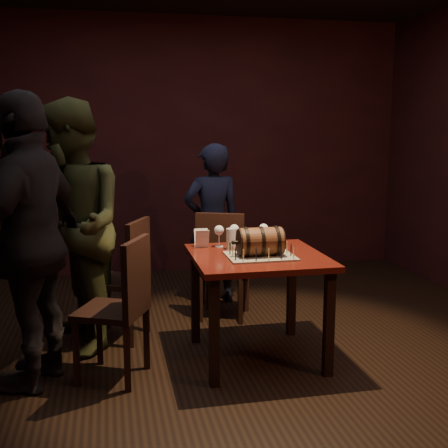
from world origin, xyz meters
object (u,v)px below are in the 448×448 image
object	(u,v)px
person_back	(212,224)
chair_back	(222,260)
pub_table	(258,270)
wine_glass_left	(219,231)
barrel_cake	(260,241)
person_left_rear	(72,227)
wine_glass_right	(264,230)
chair_left_rear	(127,273)
pint_of_ale	(231,239)
chair_left_front	(123,301)
wine_glass_mid	(234,230)
person_left_front	(32,242)

from	to	relation	value
person_back	chair_back	bearing A→B (deg)	82.17
pub_table	wine_glass_left	bearing A→B (deg)	125.65
barrel_cake	person_left_rear	xyz separation A→B (m)	(-1.26, 0.50, 0.06)
wine_glass_right	chair_left_rear	size ratio (longest dim) A/B	0.17
wine_glass_right	chair_back	world-z (taller)	chair_back
wine_glass_left	pint_of_ale	bearing A→B (deg)	-51.01
barrel_cake	wine_glass_right	size ratio (longest dim) A/B	2.19
wine_glass_right	chair_left_front	distance (m)	1.19
wine_glass_right	chair_left_front	bearing A→B (deg)	-157.15
wine_glass_mid	person_left_front	bearing A→B (deg)	-163.78
chair_left_front	pub_table	bearing A→B (deg)	9.10
chair_left_rear	wine_glass_right	bearing A→B (deg)	-14.82
person_back	person_left_rear	world-z (taller)	person_left_rear
barrel_cake	wine_glass_left	bearing A→B (deg)	119.64
chair_left_front	wine_glass_right	bearing A→B (deg)	22.85
barrel_cake	chair_left_front	bearing A→B (deg)	-175.28
chair_left_rear	person_back	world-z (taller)	person_back
wine_glass_mid	pint_of_ale	distance (m)	0.12
pint_of_ale	person_left_front	bearing A→B (deg)	-167.40
wine_glass_mid	chair_back	bearing A→B (deg)	88.38
pint_of_ale	person_back	world-z (taller)	person_back
pub_table	pint_of_ale	xyz separation A→B (m)	(-0.14, 0.21, 0.18)
barrel_cake	chair_back	size ratio (longest dim) A/B	0.38
barrel_cake	person_left_front	xyz separation A→B (m)	(-1.47, -0.02, 0.06)
pint_of_ale	person_left_rear	xyz separation A→B (m)	(-1.12, 0.22, 0.09)
chair_back	chair_left_front	distance (m)	1.30
pint_of_ale	chair_left_front	distance (m)	0.92
wine_glass_left	person_left_rear	distance (m)	1.06
person_left_front	chair_left_rear	bearing A→B (deg)	160.98
chair_left_rear	person_left_front	size ratio (longest dim) A/B	0.51
chair_back	person_left_front	world-z (taller)	person_left_front
person_left_rear	person_back	bearing A→B (deg)	107.54
pub_table	person_left_front	distance (m)	1.50
wine_glass_left	wine_glass_mid	xyz separation A→B (m)	(0.12, 0.02, -0.00)
wine_glass_left	person_back	size ratio (longest dim) A/B	0.11
barrel_cake	person_back	size ratio (longest dim) A/B	0.24
pub_table	chair_left_front	world-z (taller)	chair_left_front
wine_glass_right	chair_left_front	world-z (taller)	chair_left_front
chair_left_front	person_left_rear	world-z (taller)	person_left_rear
chair_left_front	person_left_rear	bearing A→B (deg)	119.72
pint_of_ale	chair_left_rear	xyz separation A→B (m)	(-0.74, 0.35, -0.30)
wine_glass_mid	chair_left_rear	distance (m)	0.89
barrel_cake	chair_left_rear	distance (m)	1.13
pint_of_ale	chair_left_rear	distance (m)	0.87
wine_glass_right	person_left_front	world-z (taller)	person_left_front
person_back	chair_left_front	bearing A→B (deg)	52.70
wine_glass_left	chair_back	world-z (taller)	chair_back
pint_of_ale	wine_glass_mid	bearing A→B (deg)	65.59
chair_left_rear	person_left_front	distance (m)	0.96
wine_glass_left	person_left_front	distance (m)	1.32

